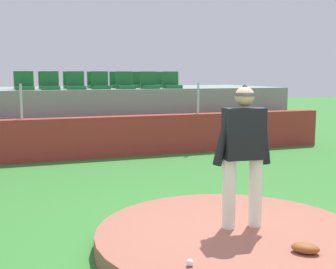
{
  "coord_description": "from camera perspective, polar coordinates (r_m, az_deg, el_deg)",
  "views": [
    {
      "loc": [
        -2.53,
        -4.69,
        2.12
      ],
      "look_at": [
        0.0,
        2.29,
        1.12
      ],
      "focal_mm": 47.53,
      "sensor_mm": 36.0,
      "label": 1
    }
  ],
  "objects": [
    {
      "name": "baseball",
      "position": [
        4.63,
        2.82,
        -16.09
      ],
      "size": [
        0.07,
        0.07,
        0.07
      ],
      "primitive_type": "sphere",
      "color": "white",
      "rests_on": "pitchers_mound"
    },
    {
      "name": "stadium_chair_8",
      "position": [
        13.46,
        -15.21,
        6.35
      ],
      "size": [
        0.48,
        0.44,
        0.5
      ],
      "rotation": [
        0.0,
        0.0,
        3.14
      ],
      "color": "#1D642E",
      "rests_on": "bleacher_platform"
    },
    {
      "name": "stadium_chair_9",
      "position": [
        13.57,
        -12.22,
        6.45
      ],
      "size": [
        0.48,
        0.44,
        0.5
      ],
      "rotation": [
        0.0,
        0.0,
        3.14
      ],
      "color": "#1D642E",
      "rests_on": "bleacher_platform"
    },
    {
      "name": "stadium_chair_12",
      "position": [
        13.98,
        -3.53,
        6.64
      ],
      "size": [
        0.48,
        0.44,
        0.5
      ],
      "rotation": [
        0.0,
        0.0,
        3.14
      ],
      "color": "#1D642E",
      "rests_on": "bleacher_platform"
    },
    {
      "name": "stadium_chair_13",
      "position": [
        14.21,
        -1.0,
        6.67
      ],
      "size": [
        0.48,
        0.44,
        0.5
      ],
      "rotation": [
        0.0,
        0.0,
        3.14
      ],
      "color": "#1D642E",
      "rests_on": "bleacher_platform"
    },
    {
      "name": "stadium_chair_0",
      "position": [
        12.54,
        -17.91,
        6.17
      ],
      "size": [
        0.48,
        0.44,
        0.5
      ],
      "rotation": [
        0.0,
        0.0,
        3.14
      ],
      "color": "#1D642E",
      "rests_on": "bleacher_platform"
    },
    {
      "name": "fence_post_right",
      "position": [
        12.3,
        3.89,
        4.68
      ],
      "size": [
        0.06,
        0.06,
        0.86
      ],
      "primitive_type": "cylinder",
      "color": "silver",
      "rests_on": "brick_barrier"
    },
    {
      "name": "stadium_chair_4",
      "position": [
        12.93,
        -5.54,
        6.54
      ],
      "size": [
        0.48,
        0.44,
        0.5
      ],
      "rotation": [
        0.0,
        0.0,
        3.14
      ],
      "color": "#1D642E",
      "rests_on": "bleacher_platform"
    },
    {
      "name": "stadium_chair_10",
      "position": [
        13.68,
        -9.25,
        6.54
      ],
      "size": [
        0.48,
        0.44,
        0.5
      ],
      "rotation": [
        0.0,
        0.0,
        3.14
      ],
      "color": "#1D642E",
      "rests_on": "bleacher_platform"
    },
    {
      "name": "pitcher",
      "position": [
        5.54,
        9.65,
        -1.4
      ],
      "size": [
        0.76,
        0.32,
        1.79
      ],
      "rotation": [
        0.0,
        0.0,
        -0.13
      ],
      "color": "white",
      "rests_on": "pitchers_mound"
    },
    {
      "name": "stadium_chair_3",
      "position": [
        12.81,
        -8.67,
        6.48
      ],
      "size": [
        0.48,
        0.44,
        0.5
      ],
      "rotation": [
        0.0,
        0.0,
        3.14
      ],
      "color": "#1D642E",
      "rests_on": "bleacher_platform"
    },
    {
      "name": "stadium_chair_1",
      "position": [
        12.61,
        -14.87,
        6.29
      ],
      "size": [
        0.48,
        0.44,
        0.5
      ],
      "rotation": [
        0.0,
        0.0,
        3.14
      ],
      "color": "#1D642E",
      "rests_on": "bleacher_platform"
    },
    {
      "name": "stadium_chair_5",
      "position": [
        13.12,
        -2.41,
        6.58
      ],
      "size": [
        0.48,
        0.44,
        0.5
      ],
      "rotation": [
        0.0,
        0.0,
        3.14
      ],
      "color": "#1D642E",
      "rests_on": "bleacher_platform"
    },
    {
      "name": "stadium_chair_6",
      "position": [
        13.36,
        0.47,
        6.61
      ],
      "size": [
        0.48,
        0.44,
        0.5
      ],
      "rotation": [
        0.0,
        0.0,
        3.14
      ],
      "color": "#1D642E",
      "rests_on": "bleacher_platform"
    },
    {
      "name": "pitchers_mound",
      "position": [
        5.7,
        8.08,
        -13.07
      ],
      "size": [
        3.35,
        3.35,
        0.22
      ],
      "primitive_type": "cylinder",
      "color": "#9B5B49",
      "rests_on": "ground_plane"
    },
    {
      "name": "stadium_chair_11",
      "position": [
        13.85,
        -6.42,
        6.6
      ],
      "size": [
        0.48,
        0.44,
        0.5
      ],
      "rotation": [
        0.0,
        0.0,
        3.14
      ],
      "color": "#1D642E",
      "rests_on": "bleacher_platform"
    },
    {
      "name": "fence_post_left",
      "position": [
        11.26,
        -18.31,
        4.03
      ],
      "size": [
        0.06,
        0.06,
        0.86
      ],
      "primitive_type": "cylinder",
      "color": "silver",
      "rests_on": "brick_barrier"
    },
    {
      "name": "bleacher_platform",
      "position": [
        14.31,
        -9.65,
        2.52
      ],
      "size": [
        11.73,
        4.05,
        1.71
      ],
      "primitive_type": "cube",
      "color": "gray",
      "rests_on": "ground_plane"
    },
    {
      "name": "stadium_chair_2",
      "position": [
        12.64,
        -11.71,
        6.39
      ],
      "size": [
        0.48,
        0.44,
        0.5
      ],
      "rotation": [
        0.0,
        0.0,
        3.14
      ],
      "color": "#1D642E",
      "rests_on": "bleacher_platform"
    },
    {
      "name": "brick_barrier",
      "position": [
        11.63,
        -7.15,
        -0.26
      ],
      "size": [
        12.45,
        0.4,
        1.05
      ],
      "primitive_type": "cube",
      "color": "#A1312B",
      "rests_on": "ground_plane"
    },
    {
      "name": "stadium_chair_7",
      "position": [
        13.46,
        -18.13,
        6.24
      ],
      "size": [
        0.48,
        0.44,
        0.5
      ],
      "rotation": [
        0.0,
        0.0,
        3.14
      ],
      "color": "#1D642E",
      "rests_on": "bleacher_platform"
    },
    {
      "name": "ground_plane",
      "position": [
        5.74,
        8.06,
        -14.09
      ],
      "size": [
        60.0,
        60.0,
        0.0
      ],
      "primitive_type": "plane",
      "color": "#33782F"
    },
    {
      "name": "fielding_glove",
      "position": [
        5.14,
        17.2,
        -13.74
      ],
      "size": [
        0.36,
        0.35,
        0.11
      ],
      "primitive_type": "ellipsoid",
      "rotation": [
        0.0,
        0.0,
        2.4
      ],
      "color": "brown",
      "rests_on": "pitchers_mound"
    }
  ]
}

